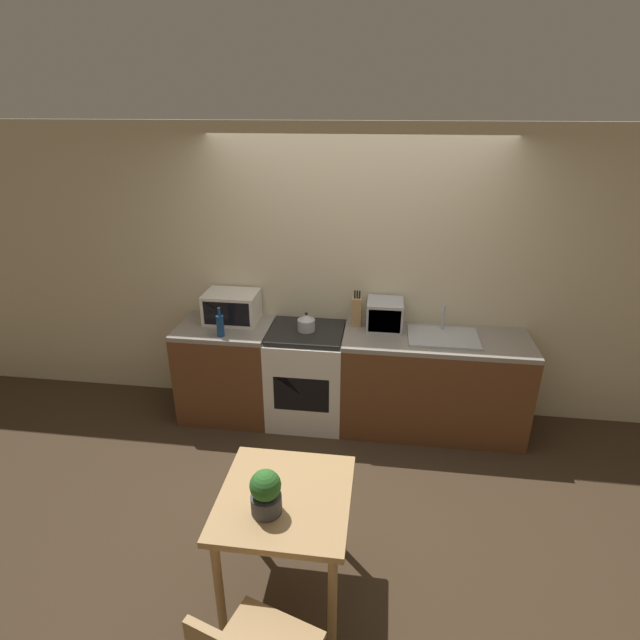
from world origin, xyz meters
TOP-DOWN VIEW (x-y plane):
  - ground_plane at (0.00, 0.00)m, footprint 16.00×16.00m
  - wall_back at (0.00, 1.17)m, footprint 10.00×0.06m
  - counter_left_run at (-1.13, 0.83)m, footprint 0.83×0.62m
  - counter_right_run at (0.75, 0.83)m, footprint 1.58×0.62m
  - stove_range at (-0.38, 0.83)m, footprint 0.67×0.62m
  - kettle at (-0.38, 0.83)m, footprint 0.15×0.15m
  - microwave at (-1.08, 0.95)m, footprint 0.47×0.34m
  - bottle at (-1.08, 0.62)m, footprint 0.06×0.06m
  - knife_block at (0.05, 1.00)m, footprint 0.08×0.09m
  - toaster_oven at (0.30, 0.97)m, footprint 0.31×0.30m
  - sink_basin at (0.79, 0.83)m, footprint 0.59×0.42m
  - dining_table at (-0.21, -0.98)m, footprint 0.73×0.76m
  - potted_plant at (-0.28, -1.11)m, footprint 0.17×0.17m

SIDE VIEW (x-z plane):
  - ground_plane at x=0.00m, z-range 0.00..0.00m
  - stove_range at x=-0.38m, z-range 0.00..0.90m
  - counter_left_run at x=-1.13m, z-range 0.00..0.90m
  - counter_right_run at x=0.75m, z-range 0.00..0.90m
  - dining_table at x=-0.21m, z-range 0.26..0.99m
  - potted_plant at x=-0.28m, z-range 0.73..0.99m
  - sink_basin at x=0.79m, z-range 0.79..1.03m
  - kettle at x=-0.38m, z-range 0.89..1.06m
  - bottle at x=-1.08m, z-range 0.87..1.13m
  - toaster_oven at x=0.30m, z-range 0.90..1.16m
  - knife_block at x=0.05m, z-range 0.87..1.20m
  - microwave at x=-1.08m, z-range 0.90..1.17m
  - wall_back at x=0.00m, z-range 0.00..2.60m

